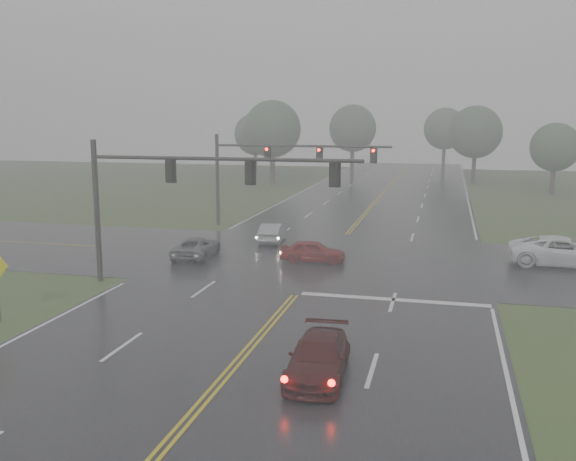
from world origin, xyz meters
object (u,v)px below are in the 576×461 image
(sedan_red, at_px, (313,262))
(signal_gantry_near, at_px, (174,184))
(signal_gantry_far, at_px, (270,162))
(pickup_white, at_px, (563,266))
(sedan_silver, at_px, (273,242))
(car_grey, at_px, (197,257))
(sedan_maroon, at_px, (318,377))

(sedan_red, height_order, signal_gantry_near, signal_gantry_near)
(signal_gantry_near, height_order, signal_gantry_far, signal_gantry_near)
(pickup_white, relative_size, signal_gantry_near, 0.44)
(sedan_silver, distance_m, car_grey, 6.30)
(signal_gantry_near, distance_m, signal_gantry_far, 17.34)
(sedan_maroon, relative_size, signal_gantry_far, 0.33)
(signal_gantry_near, bearing_deg, sedan_maroon, -46.14)
(sedan_maroon, xyz_separation_m, sedan_red, (-3.47, 15.89, 0.00))
(sedan_maroon, xyz_separation_m, sedan_silver, (-7.23, 20.99, 0.00))
(pickup_white, distance_m, signal_gantry_near, 21.73)
(sedan_maroon, height_order, sedan_silver, sedan_silver)
(sedan_maroon, xyz_separation_m, pickup_white, (10.20, 18.31, 0.00))
(car_grey, distance_m, signal_gantry_far, 12.21)
(car_grey, xyz_separation_m, signal_gantry_near, (1.44, -6.23, 4.99))
(sedan_red, distance_m, car_grey, 6.92)
(sedan_maroon, distance_m, signal_gantry_near, 13.83)
(pickup_white, height_order, signal_gantry_far, signal_gantry_far)
(car_grey, relative_size, signal_gantry_far, 0.33)
(car_grey, height_order, signal_gantry_far, signal_gantry_far)
(sedan_red, height_order, sedan_silver, sedan_silver)
(sedan_red, xyz_separation_m, car_grey, (-6.91, -0.37, 0.00))
(sedan_silver, relative_size, signal_gantry_near, 0.29)
(car_grey, bearing_deg, pickup_white, -176.30)
(car_grey, bearing_deg, sedan_silver, -123.94)
(sedan_red, bearing_deg, signal_gantry_far, 23.37)
(sedan_red, bearing_deg, pickup_white, -83.71)
(signal_gantry_near, bearing_deg, signal_gantry_far, 90.13)
(sedan_maroon, xyz_separation_m, car_grey, (-10.38, 15.53, 0.00))
(signal_gantry_near, bearing_deg, sedan_silver, 81.72)
(sedan_silver, bearing_deg, pickup_white, 166.62)
(pickup_white, bearing_deg, sedan_silver, 83.06)
(sedan_maroon, relative_size, signal_gantry_near, 0.33)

